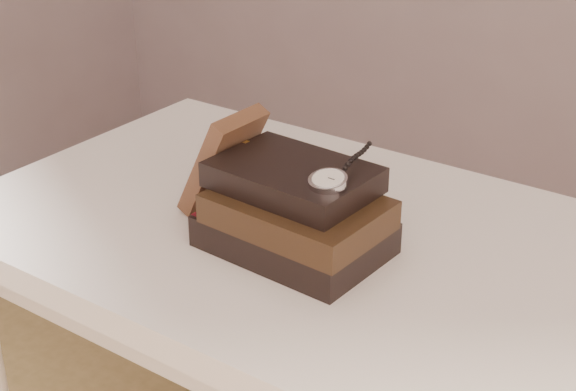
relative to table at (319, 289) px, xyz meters
The scene contains 5 objects.
table is the anchor object (origin of this frame).
book_stack 0.16m from the table, 89.20° to the right, with size 0.24×0.17×0.11m.
journal 0.22m from the table, behind, with size 0.02×0.10×0.16m, color #3D2417.
pocket_watch 0.23m from the table, 49.32° to the right, with size 0.05×0.15×0.02m.
eyeglasses 0.18m from the table, 163.83° to the left, with size 0.10×0.12×0.05m.
Camera 1 is at (0.55, -0.50, 1.30)m, focal length 52.79 mm.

